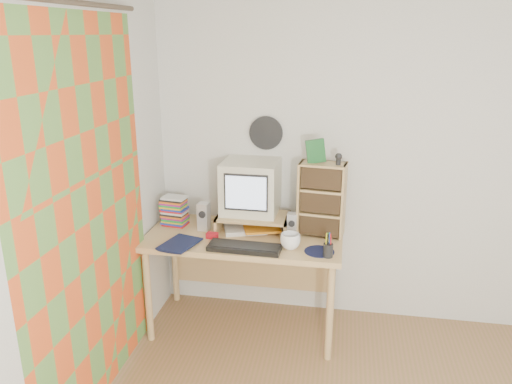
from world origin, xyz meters
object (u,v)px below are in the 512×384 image
at_px(crt_monitor, 250,188).
at_px(diary, 167,240).
at_px(keyboard, 245,248).
at_px(mug, 290,241).
at_px(desk, 246,249).
at_px(dvd_stack, 174,209).
at_px(cd_rack, 322,200).

relative_size(crt_monitor, diary, 1.60).
distance_m(crt_monitor, keyboard, 0.50).
bearing_deg(mug, desk, 146.19).
xyz_separation_m(dvd_stack, diary, (0.06, -0.34, -0.10)).
height_order(cd_rack, mug, cd_rack).
bearing_deg(cd_rack, keyboard, -136.86).
bearing_deg(dvd_stack, crt_monitor, 12.14).
relative_size(cd_rack, diary, 2.12).
bearing_deg(crt_monitor, keyboard, -83.58).
relative_size(desk, crt_monitor, 3.48).
bearing_deg(dvd_stack, desk, 3.35).
xyz_separation_m(cd_rack, mug, (-0.19, -0.27, -0.21)).
relative_size(mug, diary, 0.54).
relative_size(keyboard, diary, 1.95).
distance_m(keyboard, cd_rack, 0.65).
xyz_separation_m(keyboard, dvd_stack, (-0.61, 0.36, 0.11)).
relative_size(crt_monitor, mug, 2.96).
relative_size(desk, keyboard, 2.86).
distance_m(desk, dvd_stack, 0.62).
bearing_deg(keyboard, desk, 102.10).
relative_size(dvd_stack, diary, 0.99).
height_order(dvd_stack, cd_rack, cd_rack).
bearing_deg(keyboard, crt_monitor, 97.67).
distance_m(dvd_stack, diary, 0.36).
bearing_deg(crt_monitor, diary, -142.01).
bearing_deg(diary, keyboard, 13.56).
height_order(desk, crt_monitor, crt_monitor).
bearing_deg(crt_monitor, desk, -99.69).
height_order(crt_monitor, keyboard, crt_monitor).
xyz_separation_m(mug, diary, (-0.85, -0.06, -0.03)).
bearing_deg(desk, dvd_stack, 175.33).
distance_m(mug, diary, 0.85).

